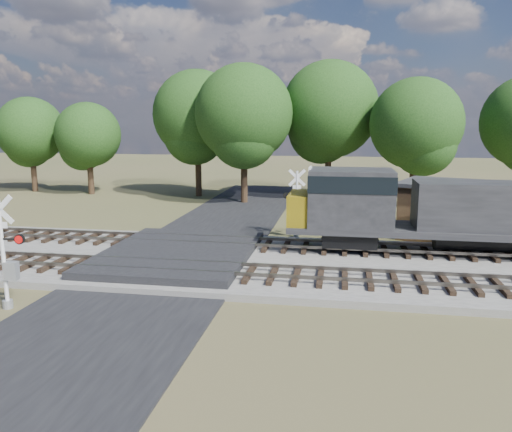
# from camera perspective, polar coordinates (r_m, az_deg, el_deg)

# --- Properties ---
(ground) EXTENTS (160.00, 160.00, 0.00)m
(ground) POSITION_cam_1_polar(r_m,az_deg,el_deg) (24.32, -9.21, -5.49)
(ground) COLOR #494F2A
(ground) RESTS_ON ground
(ballast_bed) EXTENTS (140.00, 10.00, 0.30)m
(ballast_bed) POSITION_cam_1_polar(r_m,az_deg,el_deg) (23.61, 14.96, -5.84)
(ballast_bed) COLOR gray
(ballast_bed) RESTS_ON ground
(road) EXTENTS (7.00, 60.00, 0.08)m
(road) POSITION_cam_1_polar(r_m,az_deg,el_deg) (24.31, -9.21, -5.40)
(road) COLOR black
(road) RESTS_ON ground
(crossing_panel) EXTENTS (7.00, 9.00, 0.62)m
(crossing_panel) POSITION_cam_1_polar(r_m,az_deg,el_deg) (24.69, -8.86, -4.48)
(crossing_panel) COLOR #262628
(crossing_panel) RESTS_ON ground
(track_near) EXTENTS (140.00, 2.60, 0.33)m
(track_near) POSITION_cam_1_polar(r_m,az_deg,el_deg) (21.53, -3.04, -6.35)
(track_near) COLOR black
(track_near) RESTS_ON ballast_bed
(track_far) EXTENTS (140.00, 2.60, 0.33)m
(track_far) POSITION_cam_1_polar(r_m,az_deg,el_deg) (26.25, -0.64, -3.22)
(track_far) COLOR black
(track_far) RESTS_ON ballast_bed
(crossing_signal_near) EXTENTS (1.70, 0.39, 4.21)m
(crossing_signal_near) POSITION_cam_1_polar(r_m,az_deg,el_deg) (20.15, -26.66, -4.73)
(crossing_signal_near) COLOR silver
(crossing_signal_near) RESTS_ON ground
(crossing_signal_far) EXTENTS (1.62, 0.45, 4.05)m
(crossing_signal_far) POSITION_cam_1_polar(r_m,az_deg,el_deg) (29.43, 4.50, 0.79)
(crossing_signal_far) COLOR silver
(crossing_signal_far) RESTS_ON ground
(equipment_shed) EXTENTS (6.29, 6.29, 3.31)m
(equipment_shed) POSITION_cam_1_polar(r_m,az_deg,el_deg) (31.38, 20.73, 0.73)
(equipment_shed) COLOR #492F1F
(equipment_shed) RESTS_ON ground
(treeline) EXTENTS (81.66, 11.79, 12.00)m
(treeline) POSITION_cam_1_polar(r_m,az_deg,el_deg) (42.60, 12.57, 10.58)
(treeline) COLOR black
(treeline) RESTS_ON ground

